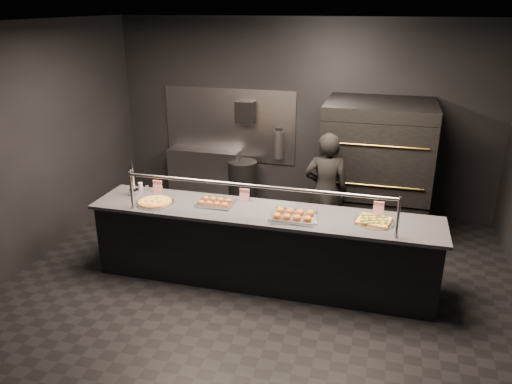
# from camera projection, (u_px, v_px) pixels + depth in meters

# --- Properties ---
(room) EXTENTS (6.04, 6.00, 3.00)m
(room) POSITION_uv_depth(u_px,v_px,m) (262.00, 163.00, 5.63)
(room) COLOR black
(room) RESTS_ON ground
(service_counter) EXTENTS (4.10, 0.78, 1.37)m
(service_counter) POSITION_uv_depth(u_px,v_px,m) (262.00, 246.00, 5.94)
(service_counter) COLOR black
(service_counter) RESTS_ON ground
(pizza_oven) EXTENTS (1.50, 1.23, 1.91)m
(pizza_oven) POSITION_uv_depth(u_px,v_px,m) (376.00, 167.00, 7.18)
(pizza_oven) COLOR black
(pizza_oven) RESTS_ON ground
(prep_shelf) EXTENTS (1.20, 0.35, 0.90)m
(prep_shelf) POSITION_uv_depth(u_px,v_px,m) (205.00, 175.00, 8.43)
(prep_shelf) COLOR #99999E
(prep_shelf) RESTS_ON ground
(towel_dispenser) EXTENTS (0.30, 0.20, 0.35)m
(towel_dispenser) POSITION_uv_depth(u_px,v_px,m) (245.00, 112.00, 7.93)
(towel_dispenser) COLOR black
(towel_dispenser) RESTS_ON room
(fire_extinguisher) EXTENTS (0.14, 0.14, 0.51)m
(fire_extinguisher) POSITION_uv_depth(u_px,v_px,m) (279.00, 144.00, 7.98)
(fire_extinguisher) COLOR #B2B2B7
(fire_extinguisher) RESTS_ON room
(beer_tap) EXTENTS (0.12, 0.18, 0.48)m
(beer_tap) POSITION_uv_depth(u_px,v_px,m) (133.00, 185.00, 6.22)
(beer_tap) COLOR silver
(beer_tap) RESTS_ON service_counter
(round_pizza) EXTENTS (0.46, 0.46, 0.03)m
(round_pizza) POSITION_uv_depth(u_px,v_px,m) (155.00, 202.00, 6.01)
(round_pizza) COLOR silver
(round_pizza) RESTS_ON service_counter
(slider_tray_a) EXTENTS (0.44, 0.33, 0.07)m
(slider_tray_a) POSITION_uv_depth(u_px,v_px,m) (215.00, 202.00, 5.97)
(slider_tray_a) COLOR silver
(slider_tray_a) RESTS_ON service_counter
(slider_tray_b) EXTENTS (0.58, 0.48, 0.08)m
(slider_tray_b) POSITION_uv_depth(u_px,v_px,m) (294.00, 215.00, 5.59)
(slider_tray_b) COLOR silver
(slider_tray_b) RESTS_ON service_counter
(square_pizza) EXTENTS (0.44, 0.44, 0.05)m
(square_pizza) POSITION_uv_depth(u_px,v_px,m) (374.00, 221.00, 5.48)
(square_pizza) COLOR silver
(square_pizza) RESTS_ON service_counter
(condiment_jar) EXTENTS (0.15, 0.06, 0.10)m
(condiment_jar) POSITION_uv_depth(u_px,v_px,m) (143.00, 187.00, 6.43)
(condiment_jar) COLOR silver
(condiment_jar) RESTS_ON service_counter
(tent_cards) EXTENTS (2.87, 0.04, 0.15)m
(tent_cards) POSITION_uv_depth(u_px,v_px,m) (256.00, 196.00, 6.04)
(tent_cards) COLOR white
(tent_cards) RESTS_ON service_counter
(trash_bin) EXTENTS (0.47, 0.47, 0.78)m
(trash_bin) POSITION_uv_depth(u_px,v_px,m) (243.00, 184.00, 8.17)
(trash_bin) COLOR black
(trash_bin) RESTS_ON ground
(worker) EXTENTS (0.65, 0.48, 1.62)m
(worker) POSITION_uv_depth(u_px,v_px,m) (326.00, 191.00, 6.70)
(worker) COLOR black
(worker) RESTS_ON ground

